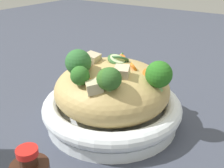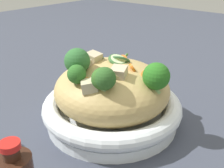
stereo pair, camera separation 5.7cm
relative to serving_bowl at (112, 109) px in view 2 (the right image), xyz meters
The scene contains 7 objects.
ground_plane 0.03m from the serving_bowl, ahead, with size 3.00×3.00×0.00m, color #3A3E4C.
serving_bowl is the anchor object (origin of this frame).
noodle_heap 0.05m from the serving_bowl, 66.71° to the right, with size 0.25×0.25×0.12m.
broccoli_florets 0.13m from the serving_bowl, 56.81° to the right, with size 0.20×0.15×0.07m.
carrot_coins 0.10m from the serving_bowl, 27.20° to the right, with size 0.16×0.19×0.04m.
zucchini_slices 0.11m from the serving_bowl, 126.85° to the left, with size 0.10×0.13×0.06m.
chicken_chunks 0.11m from the serving_bowl, 107.16° to the right, with size 0.12×0.12×0.04m.
Camera 2 is at (0.34, -0.39, 0.33)m, focal length 43.28 mm.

